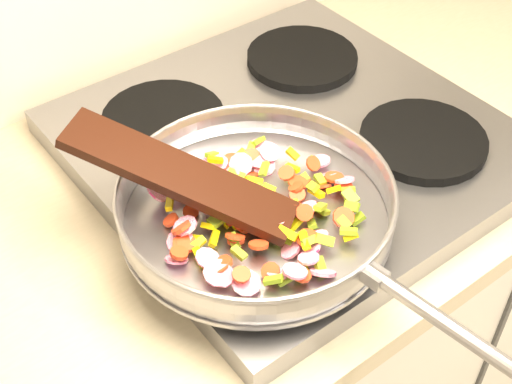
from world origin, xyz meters
TOP-DOWN VIEW (x-y plane):
  - base_cabinet at (0.00, 1.67)m, footprint 3.00×0.65m
  - cooktop at (-0.70, 1.67)m, footprint 0.60×0.60m
  - grate_fl at (-0.84, 1.52)m, footprint 0.19×0.19m
  - grate_fr at (-0.56, 1.52)m, footprint 0.19×0.19m
  - grate_bl at (-0.84, 1.81)m, footprint 0.19×0.19m
  - grate_br at (-0.56, 1.81)m, footprint 0.19×0.19m
  - saute_pan at (-0.86, 1.54)m, footprint 0.40×0.56m
  - vegetable_heap at (-0.86, 1.54)m, footprint 0.29×0.29m
  - wooden_spatula at (-0.93, 1.61)m, footprint 0.23×0.28m

SIDE VIEW (x-z plane):
  - base_cabinet at x=0.00m, z-range 0.00..0.86m
  - cooktop at x=-0.70m, z-range 0.90..0.94m
  - grate_fl at x=-0.84m, z-range 0.94..0.96m
  - grate_fr at x=-0.56m, z-range 0.94..0.96m
  - grate_bl at x=-0.84m, z-range 0.94..0.96m
  - grate_br at x=-0.56m, z-range 0.94..0.96m
  - vegetable_heap at x=-0.86m, z-range 0.95..1.00m
  - saute_pan at x=-0.86m, z-range 0.96..1.01m
  - wooden_spatula at x=-0.93m, z-range 0.97..1.07m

